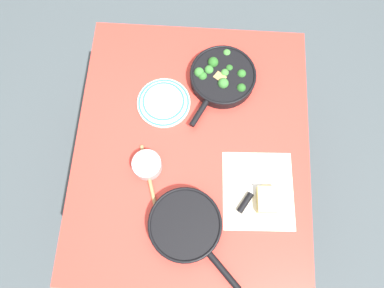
{
  "coord_description": "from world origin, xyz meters",
  "views": [
    {
      "loc": [
        0.42,
        0.03,
        2.1
      ],
      "look_at": [
        0.0,
        0.0,
        0.79
      ],
      "focal_mm": 32.0,
      "sensor_mm": 36.0,
      "label": 1
    }
  ],
  "objects_px": {
    "skillet_broccoli": "(222,77)",
    "grater_knife": "(252,193)",
    "skillet_eggs": "(186,225)",
    "wooden_spoon": "(154,200)",
    "cheese_block": "(267,200)",
    "prep_bowl_steel": "(147,165)",
    "dinner_plate_stack": "(164,102)"
  },
  "relations": [
    {
      "from": "prep_bowl_steel",
      "to": "cheese_block",
      "type": "bearing_deg",
      "value": 77.3
    },
    {
      "from": "grater_knife",
      "to": "prep_bowl_steel",
      "type": "xyz_separation_m",
      "value": [
        -0.08,
        -0.41,
        0.02
      ]
    },
    {
      "from": "skillet_broccoli",
      "to": "wooden_spoon",
      "type": "bearing_deg",
      "value": 2.63
    },
    {
      "from": "grater_knife",
      "to": "prep_bowl_steel",
      "type": "height_order",
      "value": "prep_bowl_steel"
    },
    {
      "from": "cheese_block",
      "to": "prep_bowl_steel",
      "type": "bearing_deg",
      "value": -102.7
    },
    {
      "from": "grater_knife",
      "to": "dinner_plate_stack",
      "type": "bearing_deg",
      "value": 77.49
    },
    {
      "from": "wooden_spoon",
      "to": "cheese_block",
      "type": "height_order",
      "value": "cheese_block"
    },
    {
      "from": "dinner_plate_stack",
      "to": "prep_bowl_steel",
      "type": "height_order",
      "value": "prep_bowl_steel"
    },
    {
      "from": "skillet_broccoli",
      "to": "prep_bowl_steel",
      "type": "xyz_separation_m",
      "value": [
        0.4,
        -0.28,
        -0.0
      ]
    },
    {
      "from": "skillet_broccoli",
      "to": "cheese_block",
      "type": "bearing_deg",
      "value": 47.29
    },
    {
      "from": "skillet_eggs",
      "to": "wooden_spoon",
      "type": "height_order",
      "value": "skillet_eggs"
    },
    {
      "from": "skillet_eggs",
      "to": "wooden_spoon",
      "type": "xyz_separation_m",
      "value": [
        -0.09,
        -0.13,
        -0.02
      ]
    },
    {
      "from": "skillet_broccoli",
      "to": "cheese_block",
      "type": "distance_m",
      "value": 0.54
    },
    {
      "from": "grater_knife",
      "to": "prep_bowl_steel",
      "type": "relative_size",
      "value": 2.04
    },
    {
      "from": "prep_bowl_steel",
      "to": "grater_knife",
      "type": "bearing_deg",
      "value": 78.95
    },
    {
      "from": "wooden_spoon",
      "to": "dinner_plate_stack",
      "type": "xyz_separation_m",
      "value": [
        -0.41,
        0.0,
        0.01
      ]
    },
    {
      "from": "cheese_block",
      "to": "prep_bowl_steel",
      "type": "relative_size",
      "value": 0.9
    },
    {
      "from": "skillet_broccoli",
      "to": "skillet_eggs",
      "type": "height_order",
      "value": "skillet_broccoli"
    },
    {
      "from": "skillet_broccoli",
      "to": "grater_knife",
      "type": "bearing_deg",
      "value": 42.24
    },
    {
      "from": "skillet_broccoli",
      "to": "prep_bowl_steel",
      "type": "relative_size",
      "value": 3.36
    },
    {
      "from": "grater_knife",
      "to": "dinner_plate_stack",
      "type": "relative_size",
      "value": 1.03
    },
    {
      "from": "skillet_eggs",
      "to": "wooden_spoon",
      "type": "bearing_deg",
      "value": -168.69
    },
    {
      "from": "skillet_eggs",
      "to": "prep_bowl_steel",
      "type": "distance_m",
      "value": 0.28
    },
    {
      "from": "wooden_spoon",
      "to": "grater_knife",
      "type": "height_order",
      "value": "grater_knife"
    },
    {
      "from": "cheese_block",
      "to": "dinner_plate_stack",
      "type": "bearing_deg",
      "value": -131.83
    },
    {
      "from": "cheese_block",
      "to": "dinner_plate_stack",
      "type": "xyz_separation_m",
      "value": [
        -0.38,
        -0.43,
        -0.01
      ]
    },
    {
      "from": "wooden_spoon",
      "to": "prep_bowl_steel",
      "type": "distance_m",
      "value": 0.14
    },
    {
      "from": "skillet_broccoli",
      "to": "dinner_plate_stack",
      "type": "xyz_separation_m",
      "value": [
        0.12,
        -0.24,
        -0.02
      ]
    },
    {
      "from": "skillet_eggs",
      "to": "prep_bowl_steel",
      "type": "bearing_deg",
      "value": 172.94
    },
    {
      "from": "skillet_eggs",
      "to": "dinner_plate_stack",
      "type": "xyz_separation_m",
      "value": [
        -0.5,
        -0.13,
        -0.02
      ]
    },
    {
      "from": "cheese_block",
      "to": "dinner_plate_stack",
      "type": "distance_m",
      "value": 0.58
    },
    {
      "from": "skillet_eggs",
      "to": "cheese_block",
      "type": "bearing_deg",
      "value": 66.7
    }
  ]
}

